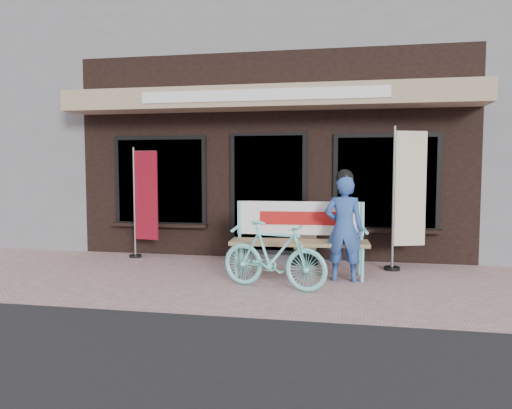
% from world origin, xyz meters
% --- Properties ---
extents(ground, '(70.00, 70.00, 0.00)m').
position_xyz_m(ground, '(0.00, 0.00, 0.00)').
color(ground, '#C49697').
rests_on(ground, ground).
extents(storefront, '(7.00, 6.77, 6.00)m').
position_xyz_m(storefront, '(0.00, 4.96, 2.99)').
color(storefront, black).
rests_on(storefront, ground).
extents(bench, '(2.05, 0.65, 1.09)m').
position_xyz_m(bench, '(0.69, 0.73, 0.64)').
color(bench, '#73E2DC').
rests_on(bench, ground).
extents(person, '(0.56, 0.38, 1.58)m').
position_xyz_m(person, '(1.34, 0.47, 0.78)').
color(person, '#2D509C').
rests_on(person, ground).
extents(bicycle, '(1.55, 0.79, 0.90)m').
position_xyz_m(bicycle, '(0.44, -0.16, 0.45)').
color(bicycle, '#73E2DC').
rests_on(bicycle, ground).
extents(nobori_red, '(0.58, 0.24, 1.95)m').
position_xyz_m(nobori_red, '(-2.14, 1.58, 1.01)').
color(nobori_red, gray).
rests_on(nobori_red, ground).
extents(nobori_cream, '(0.66, 0.35, 2.24)m').
position_xyz_m(nobori_cream, '(2.29, 1.43, 1.16)').
color(nobori_cream, gray).
rests_on(nobori_cream, ground).
extents(menu_stand, '(0.44, 0.13, 0.86)m').
position_xyz_m(menu_stand, '(0.70, 1.46, 0.44)').
color(menu_stand, black).
rests_on(menu_stand, ground).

